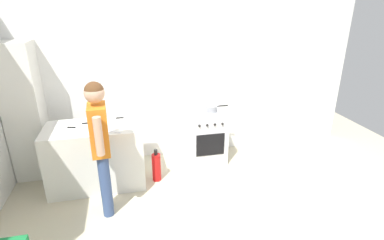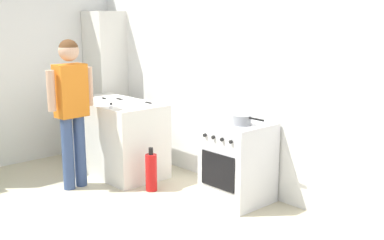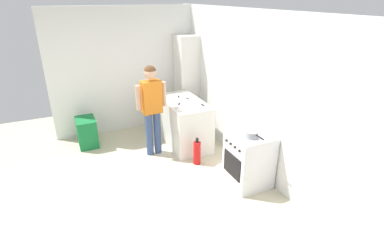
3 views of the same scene
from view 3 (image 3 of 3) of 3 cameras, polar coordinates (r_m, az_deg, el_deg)
ground_plane at (r=4.70m, az=-8.81°, el=-14.02°), size 8.00×8.00×0.00m
back_wall at (r=4.87m, az=12.81°, el=4.40°), size 6.00×0.10×2.60m
side_wall_left at (r=6.57m, az=-12.55°, el=9.15°), size 0.10×3.10×2.60m
counter_unit at (r=5.92m, az=-1.59°, el=-0.50°), size 1.30×0.70×0.90m
oven_left at (r=4.77m, az=10.77°, el=-7.41°), size 0.60×0.62×0.85m
pot at (r=4.47m, az=11.39°, el=-2.70°), size 0.37×0.19×0.10m
knife_carving at (r=5.62m, az=1.67°, el=3.17°), size 0.33×0.04×0.01m
knife_paring at (r=5.97m, az=-2.51°, el=4.36°), size 0.21×0.08×0.01m
knife_utility at (r=5.83m, az=-0.59°, el=3.93°), size 0.25×0.04×0.01m
knife_bread at (r=5.49m, az=-2.72°, el=2.68°), size 0.31×0.22×0.01m
person at (r=5.37m, az=-7.68°, el=3.28°), size 0.22×0.57×1.68m
fire_extinguisher at (r=5.31m, az=0.96°, el=-6.24°), size 0.13×0.13×0.50m
recycling_crate_lower at (r=6.33m, az=-19.21°, el=-3.33°), size 0.52×0.36×0.28m
recycling_crate_upper at (r=6.22m, az=-19.54°, el=-1.01°), size 0.52×0.36×0.28m
larder_cabinet at (r=6.74m, az=-1.03°, el=7.40°), size 0.48×0.44×2.00m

